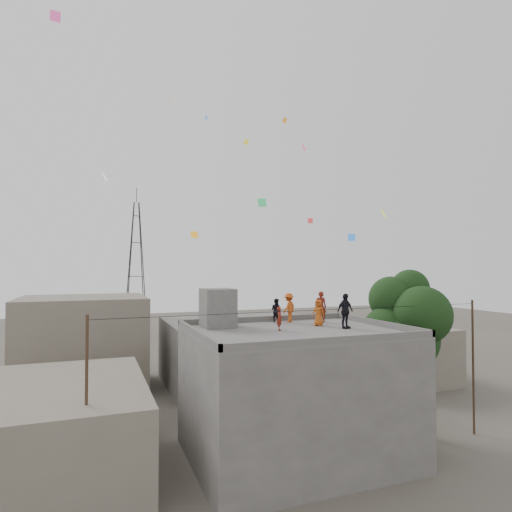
{
  "coord_description": "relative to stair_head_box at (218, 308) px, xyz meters",
  "views": [
    {
      "loc": [
        -9.29,
        -19.05,
        9.17
      ],
      "look_at": [
        -0.74,
        3.45,
        9.86
      ],
      "focal_mm": 30.0,
      "sensor_mm": 36.0,
      "label": 1
    }
  ],
  "objects": [
    {
      "name": "neighbor_north",
      "position": [
        5.2,
        11.4,
        -4.6
      ],
      "size": [
        12.0,
        9.0,
        5.0
      ],
      "primitive_type": "cube",
      "color": "#53504D",
      "rests_on": "ground"
    },
    {
      "name": "ground",
      "position": [
        3.2,
        -2.6,
        -7.1
      ],
      "size": [
        140.0,
        140.0,
        0.0
      ],
      "primitive_type": "plane",
      "color": "#4A443D",
      "rests_on": "ground"
    },
    {
      "name": "person_orange_adult",
      "position": [
        4.35,
        0.52,
        -0.18
      ],
      "size": [
        1.22,
        1.11,
        1.65
      ],
      "primitive_type": "imported",
      "rotation": [
        0.0,
        0.0,
        -2.54
      ],
      "color": "#C55016",
      "rests_on": "main_building"
    },
    {
      "name": "tree",
      "position": [
        10.57,
        -2.0,
        -1.0
      ],
      "size": [
        4.9,
        4.6,
        9.1
      ],
      "color": "black",
      "rests_on": "ground"
    },
    {
      "name": "main_building",
      "position": [
        3.2,
        -2.6,
        -4.05
      ],
      "size": [
        10.0,
        8.0,
        6.1
      ],
      "color": "#53504D",
      "rests_on": "ground"
    },
    {
      "name": "person_red_child",
      "position": [
        2.51,
        -2.29,
        -0.42
      ],
      "size": [
        0.41,
        0.5,
        1.17
      ],
      "primitive_type": "imported",
      "rotation": [
        0.0,
        0.0,
        1.2
      ],
      "color": "maroon",
      "rests_on": "main_building"
    },
    {
      "name": "transmission_tower",
      "position": [
        -0.8,
        37.4,
        1.97
      ],
      "size": [
        2.97,
        2.97,
        20.01
      ],
      "color": "black",
      "rests_on": "ground"
    },
    {
      "name": "person_dark_adult",
      "position": [
        5.92,
        -2.86,
        -0.11
      ],
      "size": [
        1.12,
        0.67,
        1.78
      ],
      "primitive_type": "imported",
      "rotation": [
        0.0,
        0.0,
        0.24
      ],
      "color": "black",
      "rests_on": "main_building"
    },
    {
      "name": "neighbor_northwest",
      "position": [
        -6.8,
        13.4,
        -3.6
      ],
      "size": [
        9.0,
        8.0,
        7.0
      ],
      "primitive_type": "cube",
      "color": "#6B6254",
      "rests_on": "ground"
    },
    {
      "name": "neighbor_west",
      "position": [
        -7.8,
        -0.6,
        -5.1
      ],
      "size": [
        8.0,
        10.0,
        4.0
      ],
      "primitive_type": "cube",
      "color": "#6B6254",
      "rests_on": "ground"
    },
    {
      "name": "person_red_adult",
      "position": [
        6.0,
        -0.21,
        -0.12
      ],
      "size": [
        0.76,
        0.66,
        1.75
      ],
      "primitive_type": "imported",
      "rotation": [
        0.0,
        0.0,
        2.67
      ],
      "color": "maroon",
      "rests_on": "main_building"
    },
    {
      "name": "person_orange_child",
      "position": [
        5.15,
        -1.47,
        -0.3
      ],
      "size": [
        0.77,
        0.81,
        1.4
      ],
      "primitive_type": "imported",
      "rotation": [
        0.0,
        0.0,
        -0.91
      ],
      "color": "#B95115",
      "rests_on": "main_building"
    },
    {
      "name": "person_dark_child",
      "position": [
        3.65,
        0.73,
        -0.33
      ],
      "size": [
        0.77,
        0.82,
        1.35
      ],
      "primitive_type": "imported",
      "rotation": [
        0.0,
        0.0,
        2.12
      ],
      "color": "black",
      "rests_on": "main_building"
    },
    {
      "name": "parapet",
      "position": [
        3.2,
        -2.6,
        -0.85
      ],
      "size": [
        10.0,
        8.0,
        0.3
      ],
      "color": "#53504D",
      "rests_on": "main_building"
    },
    {
      "name": "neighbor_east",
      "position": [
        17.2,
        7.4,
        -4.9
      ],
      "size": [
        7.0,
        8.0,
        4.4
      ],
      "primitive_type": "cube",
      "color": "#6B6254",
      "rests_on": "ground"
    },
    {
      "name": "stair_head_box",
      "position": [
        0.0,
        0.0,
        0.0
      ],
      "size": [
        1.6,
        1.8,
        2.0
      ],
      "primitive_type": "cube",
      "color": "#53504D",
      "rests_on": "main_building"
    },
    {
      "name": "utility_line",
      "position": [
        3.7,
        -3.85,
        -3.27
      ],
      "size": [
        20.12,
        0.62,
        7.4
      ],
      "color": "black",
      "rests_on": "ground"
    },
    {
      "name": "kites",
      "position": [
        3.59,
        4.55,
        8.69
      ],
      "size": [
        19.13,
        15.62,
        11.78
      ],
      "color": "orange",
      "rests_on": "ground"
    }
  ]
}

